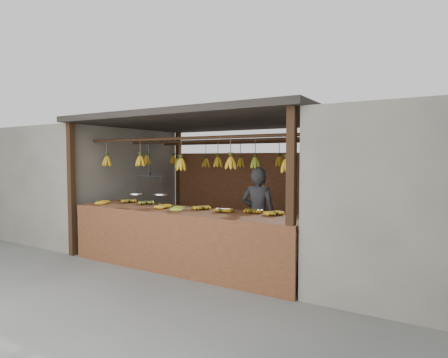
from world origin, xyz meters
The scene contains 9 objects.
ground centered at (0.00, 0.00, 0.00)m, with size 80.00×80.00×0.00m, color #5B5B57.
stall centered at (0.00, 0.33, 1.97)m, with size 4.30×3.30×2.40m.
neighbor_left centered at (-3.60, 0.00, 1.15)m, with size 3.00×3.00×2.30m, color slate.
neighbor_right centered at (3.60, 0.00, 1.15)m, with size 3.00×3.00×2.30m, color slate.
counter centered at (0.13, -1.23, 0.72)m, with size 3.87×0.88×0.96m.
hanging_bananas centered at (0.00, 0.00, 1.62)m, with size 3.65×2.21×0.37m.
balance_scale centered at (-0.67, -1.00, 1.15)m, with size 0.67×0.40×0.92m.
vendor centered at (0.98, -0.27, 0.78)m, with size 0.57×0.37×1.55m, color #262628.
bag_bundles centered at (1.94, 1.35, 1.00)m, with size 0.08×0.26×1.35m.
Camera 1 is at (3.57, -5.68, 1.70)m, focal length 30.00 mm.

